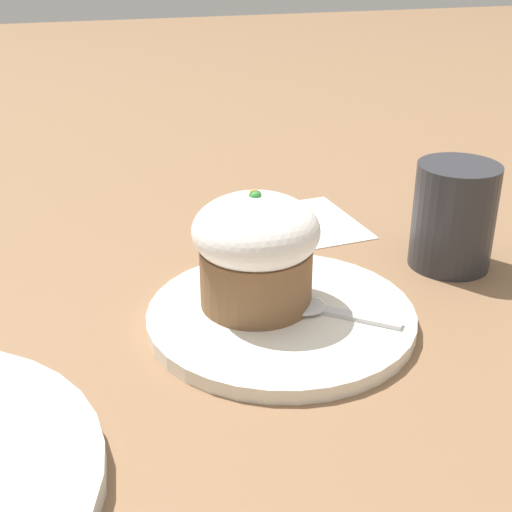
% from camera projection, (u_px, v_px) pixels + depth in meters
% --- Properties ---
extents(ground_plane, '(4.00, 4.00, 0.00)m').
position_uv_depth(ground_plane, '(281.00, 323.00, 0.61)').
color(ground_plane, '#846042').
extents(dessert_plate, '(0.23, 0.23, 0.01)m').
position_uv_depth(dessert_plate, '(281.00, 317.00, 0.60)').
color(dessert_plate, white).
rests_on(dessert_plate, ground_plane).
extents(carrot_cake, '(0.11, 0.11, 0.10)m').
position_uv_depth(carrot_cake, '(256.00, 249.00, 0.59)').
color(carrot_cake, brown).
rests_on(carrot_cake, dessert_plate).
extents(spoon, '(0.09, 0.10, 0.01)m').
position_uv_depth(spoon, '(309.00, 306.00, 0.60)').
color(spoon, silver).
rests_on(spoon, dessert_plate).
extents(coffee_cup, '(0.11, 0.08, 0.10)m').
position_uv_depth(coffee_cup, '(453.00, 215.00, 0.69)').
color(coffee_cup, '#2D2D33').
rests_on(coffee_cup, ground_plane).
extents(paper_napkin, '(0.14, 0.13, 0.00)m').
position_uv_depth(paper_napkin, '(305.00, 223.00, 0.80)').
color(paper_napkin, white).
rests_on(paper_napkin, ground_plane).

